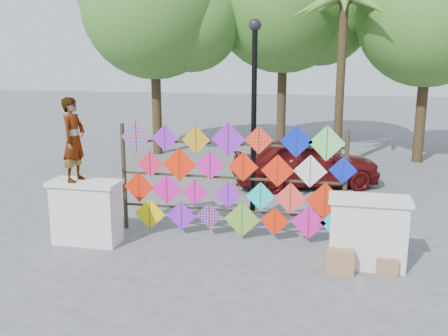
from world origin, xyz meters
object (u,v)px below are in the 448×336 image
(kite_rack, at_px, (234,181))
(lamppost, at_px, (254,102))
(sedan, at_px, (306,162))
(vendor_woman, at_px, (74,140))

(kite_rack, distance_m, lamppost, 1.96)
(kite_rack, bearing_deg, sedan, 75.25)
(sedan, distance_m, lamppost, 3.94)
(vendor_woman, xyz_separation_m, sedan, (4.18, 5.45, -1.39))
(vendor_woman, xyz_separation_m, lamppost, (3.17, 2.20, 0.59))
(vendor_woman, relative_size, lamppost, 0.37)
(kite_rack, relative_size, lamppost, 1.11)
(kite_rack, height_order, vendor_woman, vendor_woman)
(vendor_woman, height_order, sedan, vendor_woman)
(vendor_woman, distance_m, lamppost, 3.90)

